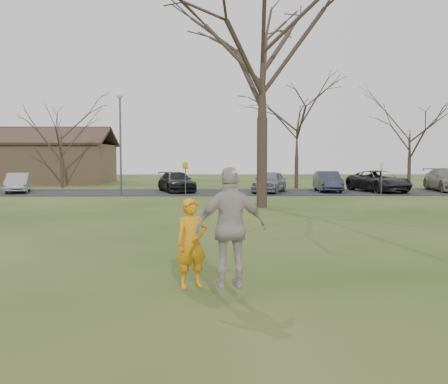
{
  "coord_description": "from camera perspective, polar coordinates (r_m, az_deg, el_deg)",
  "views": [
    {
      "loc": [
        -0.25,
        -8.81,
        2.4
      ],
      "look_at": [
        0.0,
        4.0,
        1.5
      ],
      "focal_mm": 40.64,
      "sensor_mm": 36.0,
      "label": 1
    }
  ],
  "objects": [
    {
      "name": "ground",
      "position": [
        9.14,
        0.49,
        -11.2
      ],
      "size": [
        120.0,
        120.0,
        0.0
      ],
      "primitive_type": "plane",
      "color": "#1E380F",
      "rests_on": "ground"
    },
    {
      "name": "small_tree_row",
      "position": [
        39.18,
        5.72,
        6.17
      ],
      "size": [
        55.0,
        5.9,
        8.5
      ],
      "color": "#352821",
      "rests_on": "ground"
    },
    {
      "name": "catching_play",
      "position": [
        8.41,
        0.81,
        -4.02
      ],
      "size": [
        1.25,
        0.7,
        2.01
      ],
      "color": "#AFA19D",
      "rests_on": "ground"
    },
    {
      "name": "big_tree",
      "position": [
        24.36,
        4.35,
        14.88
      ],
      "size": [
        9.0,
        9.0,
        14.0
      ],
      "primitive_type": null,
      "color": "#352821",
      "rests_on": "ground"
    },
    {
      "name": "car_1",
      "position": [
        36.14,
        -22.16,
        0.98
      ],
      "size": [
        2.33,
        4.1,
        1.28
      ],
      "primitive_type": "imported",
      "rotation": [
        0.0,
        0.0,
        0.27
      ],
      "color": "#999A9F",
      "rests_on": "parking_strip"
    },
    {
      "name": "car_5",
      "position": [
        35.03,
        11.57,
        1.18
      ],
      "size": [
        1.63,
        4.21,
        1.37
      ],
      "primitive_type": "imported",
      "rotation": [
        0.0,
        0.0,
        -0.04
      ],
      "color": "#2A2F3F",
      "rests_on": "parking_strip"
    },
    {
      "name": "car_6",
      "position": [
        35.66,
        16.99,
        1.18
      ],
      "size": [
        3.71,
        5.58,
        1.42
      ],
      "primitive_type": "imported",
      "rotation": [
        0.0,
        0.0,
        0.29
      ],
      "color": "black",
      "rests_on": "parking_strip"
    },
    {
      "name": "car_3",
      "position": [
        34.17,
        -5.38,
        1.14
      ],
      "size": [
        3.16,
        4.91,
        1.32
      ],
      "primitive_type": "imported",
      "rotation": [
        0.0,
        0.0,
        0.31
      ],
      "color": "black",
      "rests_on": "parking_strip"
    },
    {
      "name": "lamp_post",
      "position": [
        31.88,
        -11.58,
        6.75
      ],
      "size": [
        0.34,
        0.34,
        6.27
      ],
      "color": "#47474C",
      "rests_on": "ground"
    },
    {
      "name": "car_7",
      "position": [
        37.91,
        23.93,
        1.28
      ],
      "size": [
        2.7,
        5.58,
        1.57
      ],
      "primitive_type": "imported",
      "rotation": [
        0.0,
        0.0,
        -0.1
      ],
      "color": "slate",
      "rests_on": "parking_strip"
    },
    {
      "name": "sign_white",
      "position": [
        32.49,
        17.29,
        2.15
      ],
      "size": [
        0.35,
        0.35,
        2.08
      ],
      "color": "#47474C",
      "rests_on": "ground"
    },
    {
      "name": "car_4",
      "position": [
        33.55,
        5.15,
        1.18
      ],
      "size": [
        2.96,
        4.53,
        1.43
      ],
      "primitive_type": "imported",
      "rotation": [
        0.0,
        0.0,
        -0.33
      ],
      "color": "gray",
      "rests_on": "parking_strip"
    },
    {
      "name": "parking_strip",
      "position": [
        33.9,
        -0.69,
        -0.02
      ],
      "size": [
        62.0,
        6.5,
        0.04
      ],
      "primitive_type": "cube",
      "color": "black",
      "rests_on": "ground"
    },
    {
      "name": "player_defender",
      "position": [
        9.34,
        -3.67,
        -5.74
      ],
      "size": [
        0.7,
        0.59,
        1.64
      ],
      "primitive_type": "imported",
      "rotation": [
        0.0,
        0.0,
        0.38
      ],
      "color": "orange",
      "rests_on": "ground"
    },
    {
      "name": "sign_yellow",
      "position": [
        30.88,
        -4.36,
        2.23
      ],
      "size": [
        0.35,
        0.35,
        2.08
      ],
      "color": "#47474C",
      "rests_on": "ground"
    }
  ]
}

